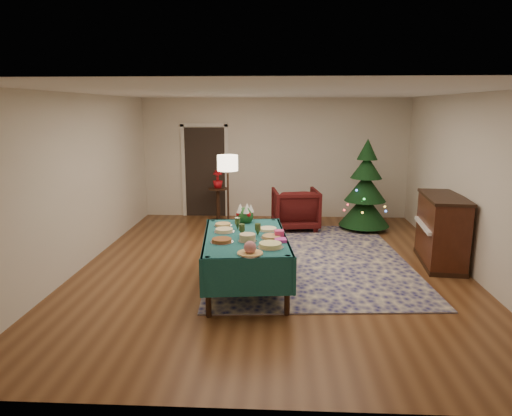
{
  "coord_description": "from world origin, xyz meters",
  "views": [
    {
      "loc": [
        0.1,
        -6.87,
        2.48
      ],
      "look_at": [
        -0.25,
        0.0,
        0.96
      ],
      "focal_mm": 32.0,
      "sensor_mm": 36.0,
      "label": 1
    }
  ],
  "objects_px": {
    "buffet_table": "(245,246)",
    "piano": "(441,231)",
    "floor_lamp": "(228,168)",
    "gift_box": "(279,234)",
    "side_table": "(218,205)",
    "armchair": "(295,207)",
    "potted_plant": "(218,183)",
    "christmas_tree": "(365,189)"
  },
  "relations": [
    {
      "from": "floor_lamp",
      "to": "potted_plant",
      "type": "xyz_separation_m",
      "value": [
        -0.37,
        1.31,
        -0.5
      ]
    },
    {
      "from": "potted_plant",
      "to": "buffet_table",
      "type": "bearing_deg",
      "value": -76.91
    },
    {
      "from": "armchair",
      "to": "potted_plant",
      "type": "bearing_deg",
      "value": -25.12
    },
    {
      "from": "armchair",
      "to": "floor_lamp",
      "type": "height_order",
      "value": "floor_lamp"
    },
    {
      "from": "gift_box",
      "to": "christmas_tree",
      "type": "bearing_deg",
      "value": 62.18
    },
    {
      "from": "buffet_table",
      "to": "floor_lamp",
      "type": "height_order",
      "value": "floor_lamp"
    },
    {
      "from": "gift_box",
      "to": "piano",
      "type": "distance_m",
      "value": 2.89
    },
    {
      "from": "buffet_table",
      "to": "piano",
      "type": "xyz_separation_m",
      "value": [
        3.06,
        1.17,
        -0.06
      ]
    },
    {
      "from": "gift_box",
      "to": "potted_plant",
      "type": "height_order",
      "value": "potted_plant"
    },
    {
      "from": "christmas_tree",
      "to": "piano",
      "type": "xyz_separation_m",
      "value": [
        0.83,
        -2.11,
        -0.29
      ]
    },
    {
      "from": "floor_lamp",
      "to": "side_table",
      "type": "height_order",
      "value": "floor_lamp"
    },
    {
      "from": "gift_box",
      "to": "buffet_table",
      "type": "bearing_deg",
      "value": 172.61
    },
    {
      "from": "potted_plant",
      "to": "christmas_tree",
      "type": "bearing_deg",
      "value": -9.48
    },
    {
      "from": "floor_lamp",
      "to": "christmas_tree",
      "type": "bearing_deg",
      "value": 16.1
    },
    {
      "from": "side_table",
      "to": "potted_plant",
      "type": "xyz_separation_m",
      "value": [
        0.0,
        -0.0,
        0.5
      ]
    },
    {
      "from": "buffet_table",
      "to": "armchair",
      "type": "relative_size",
      "value": 2.21
    },
    {
      "from": "armchair",
      "to": "potted_plant",
      "type": "distance_m",
      "value": 1.82
    },
    {
      "from": "armchair",
      "to": "piano",
      "type": "bearing_deg",
      "value": 129.67
    },
    {
      "from": "buffet_table",
      "to": "piano",
      "type": "distance_m",
      "value": 3.28
    },
    {
      "from": "armchair",
      "to": "gift_box",
      "type": "bearing_deg",
      "value": 76.71
    },
    {
      "from": "gift_box",
      "to": "side_table",
      "type": "distance_m",
      "value": 4.11
    },
    {
      "from": "side_table",
      "to": "potted_plant",
      "type": "relative_size",
      "value": 1.91
    },
    {
      "from": "armchair",
      "to": "potted_plant",
      "type": "relative_size",
      "value": 2.36
    },
    {
      "from": "christmas_tree",
      "to": "buffet_table",
      "type": "bearing_deg",
      "value": -124.18
    },
    {
      "from": "armchair",
      "to": "potted_plant",
      "type": "height_order",
      "value": "potted_plant"
    },
    {
      "from": "buffet_table",
      "to": "side_table",
      "type": "relative_size",
      "value": 2.73
    },
    {
      "from": "potted_plant",
      "to": "piano",
      "type": "distance_m",
      "value": 4.75
    },
    {
      "from": "potted_plant",
      "to": "christmas_tree",
      "type": "relative_size",
      "value": 0.21
    },
    {
      "from": "buffet_table",
      "to": "side_table",
      "type": "distance_m",
      "value": 3.91
    },
    {
      "from": "floor_lamp",
      "to": "piano",
      "type": "height_order",
      "value": "floor_lamp"
    },
    {
      "from": "floor_lamp",
      "to": "side_table",
      "type": "distance_m",
      "value": 1.69
    },
    {
      "from": "armchair",
      "to": "side_table",
      "type": "distance_m",
      "value": 1.77
    },
    {
      "from": "christmas_tree",
      "to": "piano",
      "type": "bearing_deg",
      "value": -68.46
    },
    {
      "from": "potted_plant",
      "to": "gift_box",
      "type": "bearing_deg",
      "value": -70.74
    },
    {
      "from": "buffet_table",
      "to": "christmas_tree",
      "type": "distance_m",
      "value": 3.97
    },
    {
      "from": "gift_box",
      "to": "floor_lamp",
      "type": "height_order",
      "value": "floor_lamp"
    },
    {
      "from": "side_table",
      "to": "floor_lamp",
      "type": "bearing_deg",
      "value": -74.2
    },
    {
      "from": "gift_box",
      "to": "side_table",
      "type": "xyz_separation_m",
      "value": [
        -1.35,
        3.86,
        -0.44
      ]
    },
    {
      "from": "floor_lamp",
      "to": "potted_plant",
      "type": "bearing_deg",
      "value": 105.8
    },
    {
      "from": "armchair",
      "to": "side_table",
      "type": "height_order",
      "value": "armchair"
    },
    {
      "from": "gift_box",
      "to": "floor_lamp",
      "type": "relative_size",
      "value": 0.08
    },
    {
      "from": "potted_plant",
      "to": "christmas_tree",
      "type": "xyz_separation_m",
      "value": [
        3.11,
        -0.52,
        -0.02
      ]
    }
  ]
}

